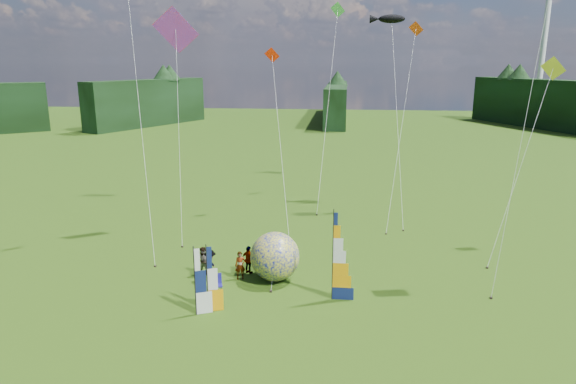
# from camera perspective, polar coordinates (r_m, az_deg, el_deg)

# --- Properties ---
(ground) EXTENTS (220.00, 220.00, 0.00)m
(ground) POSITION_cam_1_polar(r_m,az_deg,el_deg) (24.38, 1.35, -15.08)
(ground) COLOR #416315
(ground) RESTS_ON ground
(treeline_ring) EXTENTS (210.00, 210.00, 8.00)m
(treeline_ring) POSITION_cam_1_polar(r_m,az_deg,el_deg) (22.68, 1.41, -6.25)
(treeline_ring) COLOR #18371A
(treeline_ring) RESTS_ON ground
(turbine_right) EXTENTS (8.00, 1.20, 30.00)m
(turbine_right) POSITION_cam_1_polar(r_m,az_deg,el_deg) (130.55, 26.51, 14.27)
(turbine_right) COLOR silver
(turbine_right) RESTS_ON ground
(feather_banner_main) EXTENTS (1.27, 0.10, 4.69)m
(feather_banner_main) POSITION_cam_1_polar(r_m,az_deg,el_deg) (26.31, 4.99, -7.18)
(feather_banner_main) COLOR navy
(feather_banner_main) RESTS_ON ground
(side_banner_left) EXTENTS (0.93, 0.41, 3.40)m
(side_banner_left) POSITION_cam_1_polar(r_m,az_deg,el_deg) (25.50, -8.95, -9.61)
(side_banner_left) COLOR #F29C07
(side_banner_left) RESTS_ON ground
(side_banner_far) EXTENTS (0.96, 0.49, 3.40)m
(side_banner_far) POSITION_cam_1_polar(r_m,az_deg,el_deg) (25.31, -10.30, -9.85)
(side_banner_far) COLOR white
(side_banner_far) RESTS_ON ground
(bol_inflatable) EXTENTS (3.60, 3.60, 2.77)m
(bol_inflatable) POSITION_cam_1_polar(r_m,az_deg,el_deg) (28.87, -1.46, -7.17)
(bol_inflatable) COLOR #050F7D
(bol_inflatable) RESTS_ON ground
(spectator_a) EXTENTS (0.67, 0.52, 1.62)m
(spectator_a) POSITION_cam_1_polar(r_m,az_deg,el_deg) (29.28, -5.33, -8.12)
(spectator_a) COLOR #66594C
(spectator_a) RESTS_ON ground
(spectator_b) EXTENTS (0.89, 0.57, 1.69)m
(spectator_b) POSITION_cam_1_polar(r_m,az_deg,el_deg) (30.00, -9.34, -7.62)
(spectator_b) COLOR #66594C
(spectator_b) RESTS_ON ground
(spectator_c) EXTENTS (0.44, 1.16, 1.79)m
(spectator_c) POSITION_cam_1_polar(r_m,az_deg,el_deg) (29.29, -8.63, -8.04)
(spectator_c) COLOR #66594C
(spectator_c) RESTS_ON ground
(spectator_d) EXTENTS (1.05, 0.83, 1.67)m
(spectator_d) POSITION_cam_1_polar(r_m,az_deg,el_deg) (29.94, -4.38, -7.53)
(spectator_d) COLOR #66594C
(spectator_d) RESTS_ON ground
(camp_chair) EXTENTS (0.74, 0.74, 1.01)m
(camp_chair) POSITION_cam_1_polar(r_m,az_deg,el_deg) (27.88, -7.90, -10.09)
(camp_chair) COLOR navy
(camp_chair) RESTS_ON ground
(kite_whale) EXTENTS (6.71, 14.30, 16.91)m
(kite_whale) POSITION_cam_1_polar(r_m,az_deg,el_deg) (41.88, 12.07, 9.24)
(kite_whale) COLOR black
(kite_whale) RESTS_ON ground
(kite_rainbow_delta) EXTENTS (9.69, 11.90, 16.66)m
(kite_rainbow_delta) POSITION_cam_1_polar(r_m,az_deg,el_deg) (35.55, -12.13, 8.16)
(kite_rainbow_delta) COLOR red
(kite_rainbow_delta) RESTS_ON ground
(kite_parafoil) EXTENTS (6.71, 8.40, 20.13)m
(kite_parafoil) POSITION_cam_1_polar(r_m,az_deg,el_deg) (29.35, 25.11, 9.29)
(kite_parafoil) COLOR red
(kite_parafoil) RESTS_ON ground
(small_kite_red) EXTENTS (6.47, 10.84, 13.40)m
(small_kite_red) POSITION_cam_1_polar(r_m,az_deg,el_deg) (37.82, -0.89, 6.35)
(small_kite_red) COLOR red
(small_kite_red) RESTS_ON ground
(small_kite_orange) EXTENTS (5.28, 10.60, 15.41)m
(small_kite_orange) POSITION_cam_1_polar(r_m,az_deg,el_deg) (39.77, 12.57, 7.86)
(small_kite_orange) COLOR #FF4D0F
(small_kite_orange) RESTS_ON ground
(small_kite_yellow) EXTENTS (8.23, 9.52, 12.80)m
(small_kite_yellow) POSITION_cam_1_polar(r_m,az_deg,el_deg) (34.84, 24.62, 3.84)
(small_kite_yellow) COLOR yellow
(small_kite_yellow) RESTS_ON ground
(small_kite_pink) EXTENTS (8.10, 9.72, 17.89)m
(small_kite_pink) POSITION_cam_1_polar(r_m,az_deg,el_deg) (33.27, -16.13, 8.58)
(small_kite_pink) COLOR #FB5FB5
(small_kite_pink) RESTS_ON ground
(small_kite_green) EXTENTS (7.22, 13.12, 17.64)m
(small_kite_green) POSITION_cam_1_polar(r_m,az_deg,el_deg) (44.60, 4.48, 10.28)
(small_kite_green) COLOR green
(small_kite_green) RESTS_ON ground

